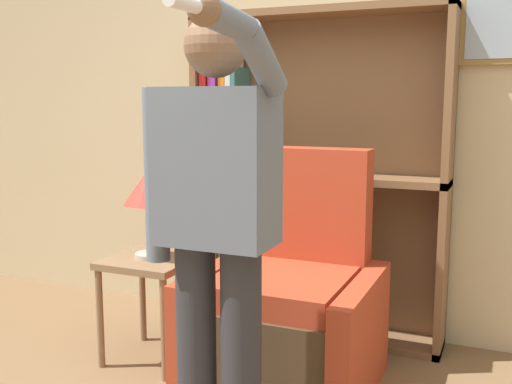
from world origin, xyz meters
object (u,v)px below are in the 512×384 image
object	(u,v)px
person_standing	(215,220)
table_lamp	(149,191)
side_table	(151,275)
armchair	(290,310)
bookcase	(286,179)

from	to	relation	value
person_standing	table_lamp	bearing A→B (deg)	136.15
person_standing	table_lamp	xyz separation A→B (m)	(-0.76, 0.73, -0.04)
person_standing	side_table	size ratio (longest dim) A/B	2.98
armchair	person_standing	world-z (taller)	person_standing
bookcase	person_standing	xyz separation A→B (m)	(0.27, -1.45, 0.04)
bookcase	table_lamp	distance (m)	0.87
side_table	table_lamp	distance (m)	0.45
bookcase	armchair	xyz separation A→B (m)	(0.27, -0.66, -0.55)
person_standing	side_table	distance (m)	1.16
bookcase	side_table	xyz separation A→B (m)	(-0.49, -0.72, -0.45)
person_standing	side_table	bearing A→B (deg)	136.15
bookcase	table_lamp	xyz separation A→B (m)	(-0.49, -0.72, 0.00)
person_standing	table_lamp	distance (m)	1.06
bookcase	side_table	distance (m)	0.98
armchair	person_standing	size ratio (longest dim) A/B	0.68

